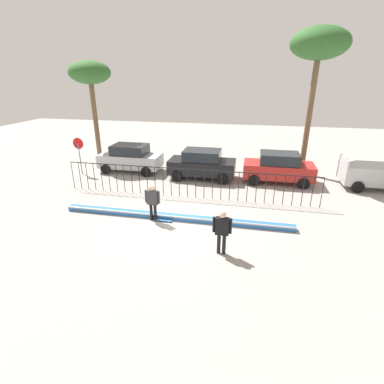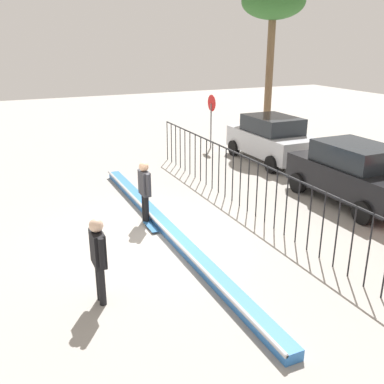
% 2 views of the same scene
% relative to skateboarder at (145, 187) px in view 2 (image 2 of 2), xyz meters
% --- Properties ---
extents(ground_plane, '(60.00, 60.00, 0.00)m').
position_rel_skateboarder_xyz_m(ground_plane, '(0.96, -0.12, -1.07)').
color(ground_plane, '#9E9991').
extents(bowl_coping_ledge, '(11.00, 0.40, 0.27)m').
position_rel_skateboarder_xyz_m(bowl_coping_ledge, '(0.96, 0.28, -0.95)').
color(bowl_coping_ledge, '#2D6BB7').
rests_on(bowl_coping_ledge, ground).
extents(perimeter_fence, '(14.04, 0.04, 1.66)m').
position_rel_skateboarder_xyz_m(perimeter_fence, '(0.96, 3.06, -0.03)').
color(perimeter_fence, black).
rests_on(perimeter_fence, ground).
extents(skateboarder, '(0.72, 0.27, 1.78)m').
position_rel_skateboarder_xyz_m(skateboarder, '(0.00, 0.00, 0.00)').
color(skateboarder, black).
rests_on(skateboarder, ground).
extents(skateboard, '(0.80, 0.20, 0.07)m').
position_rel_skateboarder_xyz_m(skateboard, '(0.50, -0.03, -1.01)').
color(skateboard, '#26598C').
rests_on(skateboard, ground).
extents(camera_operator, '(0.72, 0.27, 1.79)m').
position_rel_skateboarder_xyz_m(camera_operator, '(3.41, -2.09, 0.01)').
color(camera_operator, black).
rests_on(camera_operator, ground).
extents(parked_car_silver, '(4.30, 2.12, 1.90)m').
position_rel_skateboarder_xyz_m(parked_car_silver, '(-4.00, 6.95, -0.09)').
color(parked_car_silver, '#B7BABF').
rests_on(parked_car_silver, ground).
extents(parked_car_black, '(4.30, 2.12, 1.90)m').
position_rel_skateboarder_xyz_m(parked_car_black, '(1.20, 6.45, -0.09)').
color(parked_car_black, black).
rests_on(parked_car_black, ground).
extents(stop_sign, '(0.76, 0.07, 2.50)m').
position_rel_skateboarder_xyz_m(stop_sign, '(-7.13, 5.70, 0.55)').
color(stop_sign, slate).
rests_on(stop_sign, ground).
extents(palm_tree_short, '(2.98, 2.98, 7.38)m').
position_rel_skateboarder_xyz_m(palm_tree_short, '(-7.56, 9.09, 5.32)').
color(palm_tree_short, brown).
rests_on(palm_tree_short, ground).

